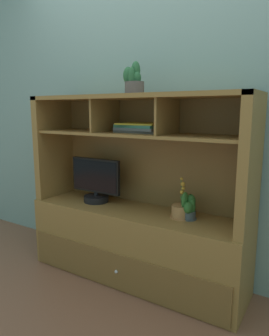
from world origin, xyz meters
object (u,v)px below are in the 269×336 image
tv_monitor (96,183)px  media_console (135,224)px  potted_orchid (181,211)px  potted_succulent (134,82)px  magazine_stack_left (142,128)px  potted_fern (189,207)px

tv_monitor → media_console: bearing=0.2°
tv_monitor → potted_orchid: size_ratio=1.61×
tv_monitor → potted_succulent: size_ratio=2.00×
media_console → potted_succulent: bearing=-120.8°
potted_orchid → potted_succulent: (-0.37, -0.02, 0.87)m
tv_monitor → magazine_stack_left: size_ratio=1.21×
potted_fern → media_console: bearing=-178.4°
potted_fern → potted_succulent: potted_succulent is taller
tv_monitor → magazine_stack_left: 0.60m
potted_fern → potted_succulent: size_ratio=0.82×
potted_succulent → potted_fern: bearing=3.0°
potted_orchid → potted_succulent: 0.95m
tv_monitor → magazine_stack_left: bearing=7.6°
potted_succulent → potted_orchid: bearing=3.1°
potted_fern → potted_succulent: 0.94m
potted_orchid → potted_succulent: potted_succulent is taller
media_console → potted_orchid: 0.40m
tv_monitor → potted_succulent: 0.85m
media_console → tv_monitor: 0.46m
potted_orchid → tv_monitor: bearing=-179.1°
magazine_stack_left → potted_succulent: 0.32m
potted_fern → magazine_stack_left: size_ratio=0.50×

